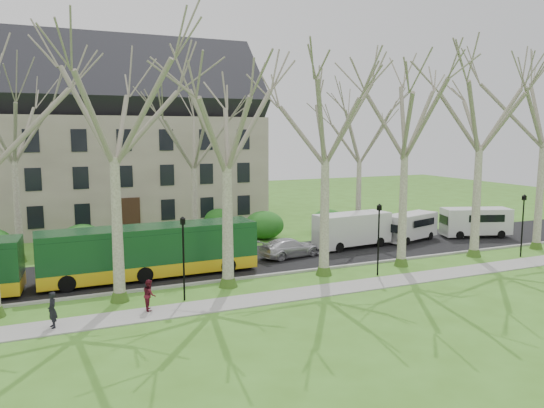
{
  "coord_description": "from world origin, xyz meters",
  "views": [
    {
      "loc": [
        -12.56,
        -27.13,
        8.65
      ],
      "look_at": [
        0.73,
        3.0,
        4.18
      ],
      "focal_mm": 35.0,
      "sensor_mm": 36.0,
      "label": 1
    }
  ],
  "objects_px": {
    "bus_follow": "(151,251)",
    "pedestrian_a": "(52,310)",
    "sedan": "(290,248)",
    "van_c": "(476,223)",
    "van_b": "(410,227)",
    "van_a": "(352,230)",
    "pedestrian_b": "(149,295)"
  },
  "relations": [
    {
      "from": "van_b",
      "to": "van_a",
      "type": "bearing_deg",
      "value": 164.34
    },
    {
      "from": "pedestrian_a",
      "to": "pedestrian_b",
      "type": "distance_m",
      "value": 4.43
    },
    {
      "from": "bus_follow",
      "to": "pedestrian_b",
      "type": "relative_size",
      "value": 8.37
    },
    {
      "from": "van_a",
      "to": "van_c",
      "type": "xyz_separation_m",
      "value": [
        11.51,
        -0.72,
        -0.09
      ]
    },
    {
      "from": "van_b",
      "to": "pedestrian_b",
      "type": "xyz_separation_m",
      "value": [
        -22.22,
        -8.35,
        -0.33
      ]
    },
    {
      "from": "sedan",
      "to": "van_b",
      "type": "relative_size",
      "value": 0.9
    },
    {
      "from": "pedestrian_a",
      "to": "pedestrian_b",
      "type": "xyz_separation_m",
      "value": [
        4.39,
        0.64,
        -0.05
      ]
    },
    {
      "from": "sedan",
      "to": "van_c",
      "type": "distance_m",
      "value": 17.19
    },
    {
      "from": "bus_follow",
      "to": "sedan",
      "type": "relative_size",
      "value": 2.82
    },
    {
      "from": "pedestrian_b",
      "to": "pedestrian_a",
      "type": "bearing_deg",
      "value": 103.61
    },
    {
      "from": "van_b",
      "to": "pedestrian_b",
      "type": "relative_size",
      "value": 3.29
    },
    {
      "from": "van_b",
      "to": "pedestrian_a",
      "type": "distance_m",
      "value": 28.08
    },
    {
      "from": "bus_follow",
      "to": "van_b",
      "type": "xyz_separation_m",
      "value": [
        20.97,
        2.34,
        -0.5
      ]
    },
    {
      "from": "van_b",
      "to": "pedestrian_b",
      "type": "bearing_deg",
      "value": -176.71
    },
    {
      "from": "van_b",
      "to": "pedestrian_a",
      "type": "bearing_deg",
      "value": -178.64
    },
    {
      "from": "bus_follow",
      "to": "pedestrian_b",
      "type": "height_order",
      "value": "bus_follow"
    },
    {
      "from": "van_a",
      "to": "van_b",
      "type": "relative_size",
      "value": 1.18
    },
    {
      "from": "van_a",
      "to": "van_b",
      "type": "height_order",
      "value": "van_a"
    },
    {
      "from": "van_c",
      "to": "pedestrian_a",
      "type": "distance_m",
      "value": 33.59
    },
    {
      "from": "pedestrian_b",
      "to": "van_c",
      "type": "bearing_deg",
      "value": -69.8
    },
    {
      "from": "sedan",
      "to": "pedestrian_a",
      "type": "height_order",
      "value": "pedestrian_a"
    },
    {
      "from": "van_a",
      "to": "pedestrian_b",
      "type": "bearing_deg",
      "value": -158.9
    },
    {
      "from": "van_b",
      "to": "van_c",
      "type": "xyz_separation_m",
      "value": [
        5.99,
        -0.88,
        0.1
      ]
    },
    {
      "from": "bus_follow",
      "to": "van_b",
      "type": "height_order",
      "value": "bus_follow"
    },
    {
      "from": "sedan",
      "to": "van_b",
      "type": "height_order",
      "value": "van_b"
    },
    {
      "from": "van_a",
      "to": "van_b",
      "type": "bearing_deg",
      "value": -3.38
    },
    {
      "from": "sedan",
      "to": "pedestrian_b",
      "type": "relative_size",
      "value": 2.97
    },
    {
      "from": "bus_follow",
      "to": "sedan",
      "type": "xyz_separation_m",
      "value": [
        9.77,
        1.21,
        -0.93
      ]
    },
    {
      "from": "pedestrian_a",
      "to": "pedestrian_b",
      "type": "relative_size",
      "value": 1.07
    },
    {
      "from": "van_c",
      "to": "pedestrian_b",
      "type": "distance_m",
      "value": 29.18
    },
    {
      "from": "pedestrian_b",
      "to": "bus_follow",
      "type": "bearing_deg",
      "value": -6.42
    },
    {
      "from": "bus_follow",
      "to": "pedestrian_a",
      "type": "height_order",
      "value": "bus_follow"
    }
  ]
}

